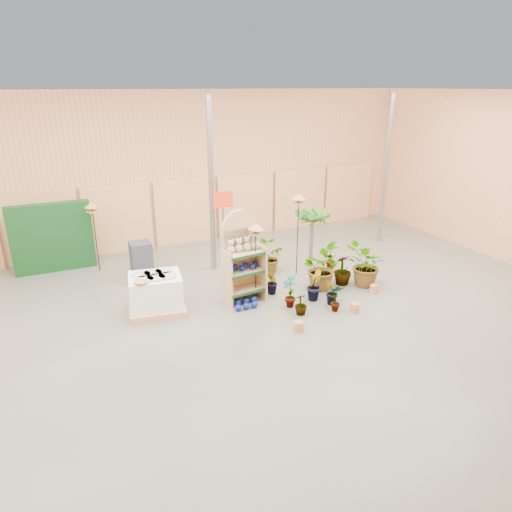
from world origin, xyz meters
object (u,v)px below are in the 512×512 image
Objects in this scene: pallet_stack at (156,294)px; display_shelf at (242,259)px; potted_plant_2 at (320,267)px; bird_table_front at (256,229)px.

display_shelf is at bearing 4.64° from pallet_stack.
potted_plant_2 is (3.83, -0.44, 0.11)m from pallet_stack.
display_shelf reaches higher than pallet_stack.
display_shelf is 0.82m from bird_table_front.
potted_plant_2 is (1.91, -0.28, -0.42)m from display_shelf.
potted_plant_2 is at bearing -1.39° from bird_table_front.
bird_table_front is at bearing -0.96° from pallet_stack.
bird_table_front is at bearing 178.61° from potted_plant_2.
display_shelf reaches higher than potted_plant_2.
bird_table_front is at bearing -50.19° from display_shelf.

